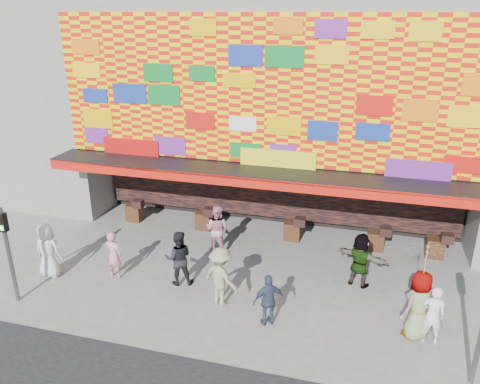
{
  "coord_description": "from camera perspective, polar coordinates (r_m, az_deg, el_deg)",
  "views": [
    {
      "loc": [
        3.29,
        -11.12,
        8.03
      ],
      "look_at": [
        -0.32,
        2.0,
        2.75
      ],
      "focal_mm": 35.0,
      "sensor_mm": 36.0,
      "label": 1
    }
  ],
  "objects": [
    {
      "name": "ped_e",
      "position": [
        12.94,
        3.5,
        -13.03
      ],
      "size": [
        0.95,
        0.81,
        1.52
      ],
      "primitive_type": "imported",
      "rotation": [
        0.0,
        0.0,
        3.74
      ],
      "color": "#374161",
      "rests_on": "ground"
    },
    {
      "name": "shop_building",
      "position": [
        19.77,
        5.79,
        12.98
      ],
      "size": [
        15.2,
        9.4,
        10.0
      ],
      "color": "gray",
      "rests_on": "ground"
    },
    {
      "name": "ped_a",
      "position": [
        16.18,
        -22.39,
        -6.63
      ],
      "size": [
        0.9,
        0.59,
        1.83
      ],
      "primitive_type": "imported",
      "rotation": [
        0.0,
        0.0,
        3.13
      ],
      "color": "silver",
      "rests_on": "ground"
    },
    {
      "name": "ped_c",
      "position": [
        14.72,
        -7.5,
        -7.98
      ],
      "size": [
        1.05,
        0.94,
        1.79
      ],
      "primitive_type": "imported",
      "rotation": [
        0.0,
        0.0,
        3.5
      ],
      "color": "black",
      "rests_on": "ground"
    },
    {
      "name": "ped_d",
      "position": [
        13.64,
        -2.35,
        -10.29
      ],
      "size": [
        1.35,
        1.1,
        1.82
      ],
      "primitive_type": "imported",
      "rotation": [
        0.0,
        0.0,
        2.72
      ],
      "color": "gray",
      "rests_on": "ground"
    },
    {
      "name": "ped_h",
      "position": [
        13.21,
        22.42,
        -13.69
      ],
      "size": [
        0.61,
        0.4,
        1.65
      ],
      "primitive_type": "imported",
      "rotation": [
        0.0,
        0.0,
        3.13
      ],
      "color": "silver",
      "rests_on": "ground"
    },
    {
      "name": "ped_g",
      "position": [
        13.2,
        20.95,
        -12.77
      ],
      "size": [
        1.1,
        1.09,
        1.92
      ],
      "primitive_type": "imported",
      "rotation": [
        0.0,
        0.0,
        3.9
      ],
      "color": "gray",
      "rests_on": "ground"
    },
    {
      "name": "parasol",
      "position": [
        12.58,
        21.69,
        -8.03
      ],
      "size": [
        1.23,
        1.25,
        1.96
      ],
      "color": "#D9C089",
      "rests_on": "ground"
    },
    {
      "name": "ped_i",
      "position": [
        16.43,
        -2.8,
        -4.53
      ],
      "size": [
        0.96,
        0.8,
        1.8
      ],
      "primitive_type": "imported",
      "rotation": [
        0.0,
        0.0,
        3.0
      ],
      "color": "#C88192",
      "rests_on": "ground"
    },
    {
      "name": "signal_left",
      "position": [
        14.86,
        -26.52,
        -5.74
      ],
      "size": [
        0.22,
        0.2,
        3.0
      ],
      "color": "#59595B",
      "rests_on": "ground"
    },
    {
      "name": "ground",
      "position": [
        14.11,
        -0.94,
        -13.49
      ],
      "size": [
        90.0,
        90.0,
        0.0
      ],
      "primitive_type": "plane",
      "color": "slate",
      "rests_on": "ground"
    },
    {
      "name": "ped_f",
      "position": [
        14.99,
        14.43,
        -8.03
      ],
      "size": [
        1.71,
        1.02,
        1.75
      ],
      "primitive_type": "imported",
      "rotation": [
        0.0,
        0.0,
        2.81
      ],
      "color": "gray",
      "rests_on": "ground"
    },
    {
      "name": "ped_b",
      "position": [
        15.51,
        -15.16,
        -7.41
      ],
      "size": [
        0.62,
        0.45,
        1.59
      ],
      "primitive_type": "imported",
      "rotation": [
        0.0,
        0.0,
        3.01
      ],
      "color": "#C57F8F",
      "rests_on": "ground"
    },
    {
      "name": "neighbor_left",
      "position": [
        25.2,
        -25.85,
        14.57
      ],
      "size": [
        11.0,
        8.0,
        12.0
      ],
      "primitive_type": "cube",
      "color": "gray",
      "rests_on": "ground"
    }
  ]
}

